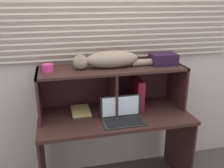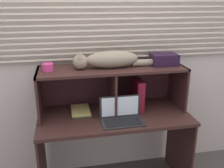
{
  "view_description": "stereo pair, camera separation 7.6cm",
  "coord_description": "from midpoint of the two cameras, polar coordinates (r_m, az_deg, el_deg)",
  "views": [
    {
      "loc": [
        -0.5,
        -1.81,
        1.78
      ],
      "look_at": [
        0.0,
        0.3,
        1.03
      ],
      "focal_mm": 40.55,
      "sensor_mm": 36.0,
      "label": 1
    },
    {
      "loc": [
        -0.42,
        -1.83,
        1.78
      ],
      "look_at": [
        0.0,
        0.3,
        1.03
      ],
      "focal_mm": 40.55,
      "sensor_mm": 36.0,
      "label": 2
    }
  ],
  "objects": [
    {
      "name": "hutch_shelf_unit",
      "position": [
        2.31,
        0.78,
        1.13
      ],
      "size": [
        1.31,
        0.4,
        0.41
      ],
      "color": "#361E1B",
      "rests_on": "desk"
    },
    {
      "name": "cat",
      "position": [
        2.23,
        0.31,
        5.5
      ],
      "size": [
        0.83,
        0.17,
        0.16
      ],
      "color": "gray",
      "rests_on": "hutch_shelf_unit"
    },
    {
      "name": "storage_box",
      "position": [
        2.38,
        12.52,
        5.44
      ],
      "size": [
        0.23,
        0.18,
        0.1
      ],
      "primitive_type": "cube",
      "color": "black",
      "rests_on": "hutch_shelf_unit"
    },
    {
      "name": "laptop",
      "position": [
        2.17,
        3.18,
        -7.24
      ],
      "size": [
        0.36,
        0.21,
        0.21
      ],
      "color": "black",
      "rests_on": "desk"
    },
    {
      "name": "back_panel_with_blinds",
      "position": [
        2.47,
        -0.25,
        6.83
      ],
      "size": [
        4.4,
        0.08,
        2.5
      ],
      "color": "beige",
      "rests_on": "ground"
    },
    {
      "name": "book_stack",
      "position": [
        2.35,
        -6.13,
        -5.98
      ],
      "size": [
        0.17,
        0.26,
        0.03
      ],
      "color": "#4D6F49",
      "rests_on": "desk"
    },
    {
      "name": "desk",
      "position": [
        2.37,
        1.43,
        -10.34
      ],
      "size": [
        1.35,
        0.63,
        0.77
      ],
      "color": "#361E1B",
      "rests_on": "ground"
    },
    {
      "name": "binder_upright",
      "position": [
        2.39,
        6.71,
        -2.2
      ],
      "size": [
        0.06,
        0.24,
        0.28
      ],
      "primitive_type": "cube",
      "color": "maroon",
      "rests_on": "desk"
    },
    {
      "name": "small_basket",
      "position": [
        2.2,
        -13.29,
        3.69
      ],
      "size": [
        0.09,
        0.09,
        0.06
      ],
      "primitive_type": "cylinder",
      "color": "#D2367D",
      "rests_on": "hutch_shelf_unit"
    }
  ]
}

